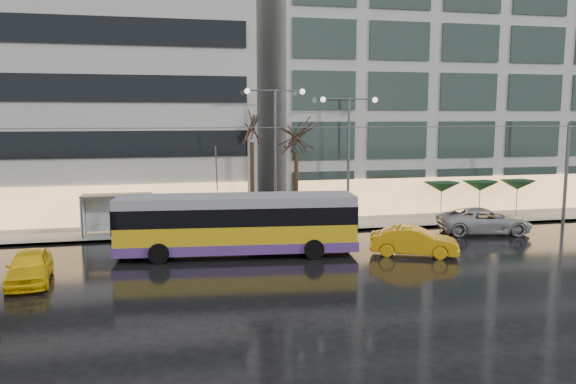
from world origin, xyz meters
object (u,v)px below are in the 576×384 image
object	(u,v)px
trolleybus	(237,226)
taxi_a	(30,267)
street_lamp_near	(275,138)
bus_shelter	(111,205)

from	to	relation	value
trolleybus	taxi_a	distance (m)	10.23
trolleybus	street_lamp_near	distance (m)	8.50
taxi_a	bus_shelter	bearing A→B (deg)	68.04
taxi_a	street_lamp_near	bearing A→B (deg)	30.09
bus_shelter	street_lamp_near	size ratio (longest dim) A/B	0.47
trolleybus	street_lamp_near	size ratio (longest dim) A/B	1.43
trolleybus	taxi_a	bearing A→B (deg)	-162.28
bus_shelter	taxi_a	bearing A→B (deg)	-105.88
trolleybus	street_lamp_near	xyz separation A→B (m)	(3.36, 6.45, 4.40)
bus_shelter	street_lamp_near	bearing A→B (deg)	0.63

